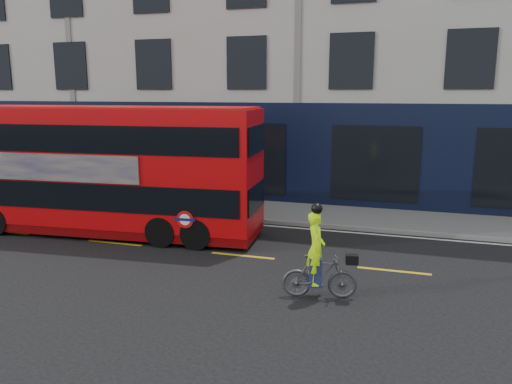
% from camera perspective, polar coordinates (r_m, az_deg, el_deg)
% --- Properties ---
extents(ground, '(120.00, 120.00, 0.00)m').
position_cam_1_polar(ground, '(12.43, -3.77, -9.41)').
color(ground, black).
rests_on(ground, ground).
extents(pavement, '(60.00, 3.00, 0.12)m').
position_cam_1_polar(pavement, '(18.36, 3.47, -2.33)').
color(pavement, slate).
rests_on(pavement, ground).
extents(kerb, '(60.00, 0.12, 0.13)m').
position_cam_1_polar(kerb, '(16.95, 2.26, -3.47)').
color(kerb, gray).
rests_on(kerb, ground).
extents(building_terrace, '(50.00, 10.07, 15.00)m').
position_cam_1_polar(building_terrace, '(24.35, 7.49, 18.57)').
color(building_terrace, '#BAB8B0').
rests_on(building_terrace, ground).
extents(road_edge_line, '(58.00, 0.10, 0.01)m').
position_cam_1_polar(road_edge_line, '(16.69, 1.99, -3.92)').
color(road_edge_line, silver).
rests_on(road_edge_line, ground).
extents(lane_dashes, '(58.00, 0.12, 0.01)m').
position_cam_1_polar(lane_dashes, '(13.76, -1.53, -7.29)').
color(lane_dashes, gold).
rests_on(lane_dashes, ground).
extents(bus, '(10.01, 2.97, 3.98)m').
position_cam_1_polar(bus, '(16.24, -17.02, 2.49)').
color(bus, red).
rests_on(bus, ground).
extents(cyclist, '(1.68, 0.78, 2.11)m').
position_cam_1_polar(cyclist, '(10.95, 7.15, -8.45)').
color(cyclist, '#47494C').
rests_on(cyclist, ground).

